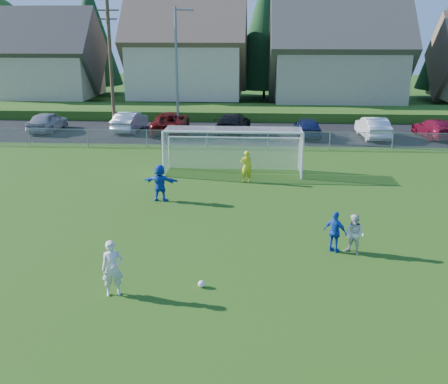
{
  "coord_description": "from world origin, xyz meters",
  "views": [
    {
      "loc": [
        1.24,
        -11.73,
        7.62
      ],
      "look_at": [
        0.0,
        8.0,
        1.4
      ],
      "focal_mm": 42.0,
      "sensor_mm": 36.0,
      "label": 1
    }
  ],
  "objects": [
    {
      "name": "car_c",
      "position": [
        -5.24,
        27.15,
        0.8
      ],
      "size": [
        3.11,
        5.94,
        1.6
      ],
      "primitive_type": "imported",
      "rotation": [
        0.0,
        0.0,
        3.22
      ],
      "color": "#5A0C0A",
      "rests_on": "ground"
    },
    {
      "name": "car_f",
      "position": [
        9.6,
        26.21,
        0.76
      ],
      "size": [
        1.83,
        4.66,
        1.51
      ],
      "primitive_type": "imported",
      "rotation": [
        0.0,
        0.0,
        3.19
      ],
      "color": "white",
      "rests_on": "ground"
    },
    {
      "name": "streetlight",
      "position": [
        -4.45,
        26.0,
        4.84
      ],
      "size": [
        1.38,
        0.18,
        9.0
      ],
      "color": "slate",
      "rests_on": "ground"
    },
    {
      "name": "chainlink_fence",
      "position": [
        0.0,
        22.0,
        0.63
      ],
      "size": [
        52.06,
        0.06,
        1.2
      ],
      "color": "gray",
      "rests_on": "ground"
    },
    {
      "name": "car_a",
      "position": [
        -14.76,
        27.14,
        0.76
      ],
      "size": [
        2.01,
        4.53,
        1.51
      ],
      "primitive_type": "imported",
      "rotation": [
        0.0,
        0.0,
        3.09
      ],
      "color": "#979A9E",
      "rests_on": "ground"
    },
    {
      "name": "player_white_a",
      "position": [
        -2.92,
        2.04,
        0.86
      ],
      "size": [
        0.72,
        0.59,
        1.71
      ],
      "primitive_type": "imported",
      "rotation": [
        0.0,
        0.0,
        0.32
      ],
      "color": "silver",
      "rests_on": "ground"
    },
    {
      "name": "goalkeeper",
      "position": [
        0.76,
        14.26,
        0.83
      ],
      "size": [
        0.66,
        0.48,
        1.66
      ],
      "primitive_type": "imported",
      "rotation": [
        0.0,
        0.0,
        3.29
      ],
      "color": "yellow",
      "rests_on": "ground"
    },
    {
      "name": "asphalt_lot",
      "position": [
        0.0,
        27.5,
        0.01
      ],
      "size": [
        60.0,
        60.0,
        0.0
      ],
      "primitive_type": "plane",
      "color": "black",
      "rests_on": "ground"
    },
    {
      "name": "car_e",
      "position": [
        4.92,
        26.26,
        0.71
      ],
      "size": [
        1.94,
        4.28,
        1.43
      ],
      "primitive_type": "imported",
      "rotation": [
        0.0,
        0.0,
        3.2
      ],
      "color": "#131C44",
      "rests_on": "ground"
    },
    {
      "name": "soccer_goal",
      "position": [
        0.0,
        16.05,
        1.63
      ],
      "size": [
        7.42,
        1.9,
        2.5
      ],
      "color": "white",
      "rests_on": "ground"
    },
    {
      "name": "car_b",
      "position": [
        -8.48,
        27.65,
        0.75
      ],
      "size": [
        1.96,
        4.65,
        1.49
      ],
      "primitive_type": "imported",
      "rotation": [
        0.0,
        0.0,
        3.06
      ],
      "color": "silver",
      "rests_on": "ground"
    },
    {
      "name": "houses_row",
      "position": [
        1.97,
        42.46,
        7.33
      ],
      "size": [
        53.9,
        11.45,
        13.27
      ],
      "color": "tan",
      "rests_on": "ground"
    },
    {
      "name": "soccer_ball",
      "position": [
        -0.36,
        2.66,
        0.11
      ],
      "size": [
        0.22,
        0.22,
        0.22
      ],
      "primitive_type": "sphere",
      "color": "white",
      "rests_on": "ground"
    },
    {
      "name": "tree_row",
      "position": [
        1.04,
        48.74,
        6.91
      ],
      "size": [
        65.98,
        12.36,
        13.8
      ],
      "color": "#382616",
      "rests_on": "ground"
    },
    {
      "name": "player_blue_a",
      "position": [
        4.07,
        5.62,
        0.75
      ],
      "size": [
        0.93,
        0.8,
        1.49
      ],
      "primitive_type": "imported",
      "rotation": [
        0.0,
        0.0,
        2.54
      ],
      "color": "#1342B2",
      "rests_on": "ground"
    },
    {
      "name": "car_g",
      "position": [
        14.06,
        26.52,
        0.68
      ],
      "size": [
        2.42,
        4.85,
        1.35
      ],
      "primitive_type": "imported",
      "rotation": [
        0.0,
        0.0,
        3.26
      ],
      "color": "maroon",
      "rests_on": "ground"
    },
    {
      "name": "car_d",
      "position": [
        -0.54,
        27.28,
        0.76
      ],
      "size": [
        2.76,
        5.44,
        1.51
      ],
      "primitive_type": "imported",
      "rotation": [
        0.0,
        0.0,
        3.02
      ],
      "color": "black",
      "rests_on": "ground"
    },
    {
      "name": "utility_pole",
      "position": [
        -9.5,
        27.0,
        5.15
      ],
      "size": [
        1.6,
        0.26,
        10.0
      ],
      "color": "#473321",
      "rests_on": "ground"
    },
    {
      "name": "ground",
      "position": [
        0.0,
        0.0,
        0.0
      ],
      "size": [
        160.0,
        160.0,
        0.0
      ],
      "primitive_type": "plane",
      "color": "#193D0C",
      "rests_on": "ground"
    },
    {
      "name": "grass_embankment",
      "position": [
        0.0,
        35.0,
        0.4
      ],
      "size": [
        70.0,
        6.0,
        0.8
      ],
      "primitive_type": "cube",
      "color": "#1E420F",
      "rests_on": "ground"
    },
    {
      "name": "player_blue_b",
      "position": [
        -3.11,
        10.96,
        0.86
      ],
      "size": [
        1.64,
        0.69,
        1.71
      ],
      "primitive_type": "imported",
      "rotation": [
        0.0,
        0.0,
        3.02
      ],
      "color": "#1342B2",
      "rests_on": "ground"
    },
    {
      "name": "player_white_b",
      "position": [
        4.73,
        5.49,
        0.73
      ],
      "size": [
        0.9,
        0.87,
        1.45
      ],
      "primitive_type": "imported",
      "rotation": [
        0.0,
        0.0,
        -0.65
      ],
      "color": "silver",
      "rests_on": "ground"
    }
  ]
}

